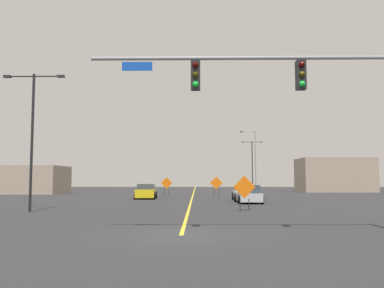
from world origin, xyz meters
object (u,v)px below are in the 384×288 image
Objects in this scene: car_white_near at (245,193)px; traffic_signal_assembly at (301,91)px; street_lamp_mid_right at (254,158)px; construction_sign_right_lane at (216,184)px; street_lamp_near_left at (252,161)px; construction_sign_median_far at (244,189)px; street_lamp_far_left at (32,129)px; car_yellow_passing at (146,192)px; construction_sign_median_near at (167,184)px; car_silver_distant at (248,195)px.

traffic_signal_assembly is at bearing -91.38° from car_white_near.
traffic_signal_assembly reaches higher than car_white_near.
street_lamp_mid_right is 4.28× the size of construction_sign_right_lane.
construction_sign_median_far is (-6.56, -45.85, -3.59)m from street_lamp_near_left.
construction_sign_median_far is 19.54m from construction_sign_right_lane.
street_lamp_far_left reaches higher than car_yellow_passing.
construction_sign_median_far is at bearing 94.58° from traffic_signal_assembly.
street_lamp_near_left is 34.64m from car_yellow_passing.
car_yellow_passing is (4.95, 15.57, -4.26)m from street_lamp_far_left.
construction_sign_median_near is at bearing 75.87° from car_yellow_passing.
construction_sign_right_lane is 11.66m from car_silver_distant.
construction_sign_right_lane is 8.58m from car_yellow_passing.
street_lamp_near_left reaches higher than car_white_near.
car_white_near is at bearing -73.87° from construction_sign_right_lane.
car_yellow_passing is (-7.03, -4.86, -0.70)m from construction_sign_right_lane.
street_lamp_near_left is at bearing 84.82° from street_lamp_mid_right.
construction_sign_median_far is 11.84m from car_white_near.
construction_sign_median_near is at bearing 120.88° from car_silver_distant.
street_lamp_near_left is at bearing 65.16° from car_yellow_passing.
traffic_signal_assembly is 5.46× the size of construction_sign_median_near.
car_silver_distant is at bearing -59.12° from construction_sign_median_near.
car_white_near is (0.54, 22.52, -4.45)m from traffic_signal_assembly.
construction_sign_right_lane is at bearing -110.08° from street_lamp_mid_right.
construction_sign_median_far is (12.83, 0.91, -3.57)m from street_lamp_far_left.
traffic_signal_assembly is 22.96m from car_white_near.
street_lamp_near_left is (0.73, 8.07, -0.16)m from street_lamp_mid_right.
traffic_signal_assembly is 5.30× the size of construction_sign_right_lane.
street_lamp_near_left is (5.70, 56.64, -0.15)m from traffic_signal_assembly.
street_lamp_far_left is 3.87× the size of construction_sign_median_far.
street_lamp_mid_right is 26.80m from car_white_near.
construction_sign_median_far is (-0.86, 10.79, -3.74)m from traffic_signal_assembly.
street_lamp_mid_right is (4.97, 48.57, 0.01)m from traffic_signal_assembly.
construction_sign_right_lane is at bearing 34.65° from car_yellow_passing.
street_lamp_far_left is at bearing -147.42° from car_silver_distant.
construction_sign_median_near is 0.53× the size of car_white_near.
car_white_near is (0.18, 3.67, -0.01)m from car_silver_distant.
street_lamp_near_left is at bearing 84.25° from traffic_signal_assembly.
construction_sign_right_lane is 8.14m from car_white_near.
construction_sign_right_lane is at bearing 106.13° from car_white_near.
construction_sign_right_lane is (-7.41, -26.33, -3.58)m from street_lamp_near_left.
car_yellow_passing is at bearing 162.52° from car_white_near.
car_yellow_passing is at bearing -114.84° from street_lamp_near_left.
car_silver_distant is at bearing -98.81° from street_lamp_mid_right.
construction_sign_median_near is at bearing 107.03° from construction_sign_median_far.
street_lamp_mid_right is 2.31× the size of car_yellow_passing.
traffic_signal_assembly is at bearing -71.04° from car_yellow_passing.
construction_sign_median_near is 0.52× the size of car_yellow_passing.
street_lamp_near_left is 27.59m from construction_sign_right_lane.
street_lamp_mid_right reaches higher than construction_sign_median_far.
street_lamp_near_left is at bearing 81.96° from car_silver_distant.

